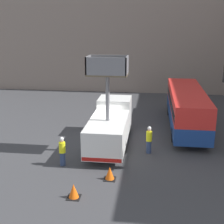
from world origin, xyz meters
name	(u,v)px	position (x,y,z in m)	size (l,w,h in m)	color
ground_plane	(103,142)	(0.00, 0.00, 0.00)	(120.00, 120.00, 0.00)	#38383A
building_backdrop_far	(129,2)	(0.00, 21.53, 10.70)	(44.00, 10.00, 21.40)	gray
utility_truck	(110,124)	(0.61, -0.37, 1.52)	(2.44, 7.31, 6.22)	silver
city_bus	(187,106)	(6.09, 4.14, 1.81)	(2.55, 10.79, 3.05)	navy
road_worker_near_truck	(62,151)	(-1.76, -3.92, 0.89)	(0.38, 0.38, 1.78)	navy
road_worker_directing	(149,140)	(3.25, -1.42, 0.90)	(0.38, 0.38, 1.81)	navy
traffic_cone_near_truck	(110,173)	(1.24, -5.27, 0.34)	(0.64, 0.64, 0.73)	black
traffic_cone_mid_road	(74,191)	(-0.24, -7.32, 0.34)	(0.64, 0.64, 0.73)	black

